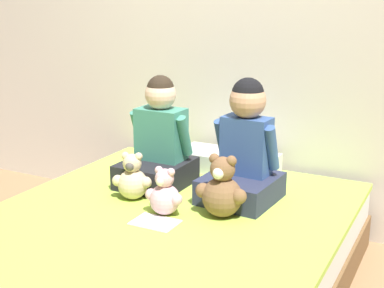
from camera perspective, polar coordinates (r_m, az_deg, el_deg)
ground_plane at (r=2.77m, az=-2.88°, el=-14.73°), size 14.00×14.00×0.00m
wall_behind_bed at (r=3.30m, az=5.86°, el=12.95°), size 8.00×0.06×2.50m
bed at (r=2.68m, az=-2.94°, el=-11.27°), size 1.66×1.85×0.38m
child_on_left at (r=2.95m, az=-3.57°, el=0.08°), size 0.35×0.39×0.61m
child_on_right at (r=2.72m, az=5.59°, el=-0.80°), size 0.38×0.40×0.63m
teddy_bear_held_by_left_child at (r=2.77m, az=-6.36°, el=-3.78°), size 0.20×0.16×0.25m
teddy_bear_held_by_right_child at (r=2.53m, az=3.23°, el=-4.99°), size 0.26×0.19×0.31m
teddy_bear_between_children at (r=2.56m, az=-2.90°, el=-5.42°), size 0.20×0.15×0.24m
pillow_at_headboard at (r=3.22m, az=3.83°, el=-1.89°), size 0.59×0.27×0.11m
sign_card at (r=2.51m, az=-3.95°, el=-8.32°), size 0.21×0.15×0.00m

